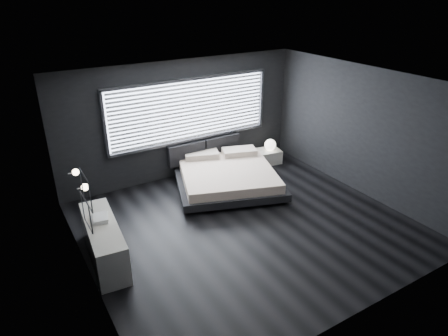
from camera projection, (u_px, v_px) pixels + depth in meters
room at (248, 160)px, 7.27m from camera, size 6.04×6.00×2.80m
window at (191, 110)px, 9.37m from camera, size 4.14×0.09×1.52m
headboard at (205, 149)px, 9.91m from camera, size 1.96×0.16×0.52m
sconce_near at (85, 187)px, 5.87m from camera, size 0.18×0.11×0.11m
sconce_far at (75, 172)px, 6.34m from camera, size 0.18×0.11×0.11m
wall_art_upper at (86, 190)px, 5.26m from camera, size 0.01×0.48×0.48m
wall_art_lower at (86, 212)px, 5.65m from camera, size 0.01×0.48×0.48m
bed at (227, 176)px, 9.23m from camera, size 2.91×2.84×0.60m
nightstand at (268, 156)px, 10.54m from camera, size 0.67×0.59×0.35m
orb_lamp at (270, 145)px, 10.39m from camera, size 0.30×0.30×0.30m
dresser at (104, 242)px, 6.76m from camera, size 0.65×1.80×0.70m
book_stack at (100, 218)px, 6.71m from camera, size 0.36×0.42×0.07m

